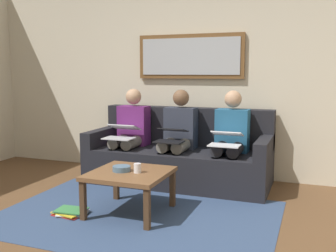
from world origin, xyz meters
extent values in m
cube|color=beige|center=(0.00, -2.60, 1.30)|extent=(6.00, 0.12, 2.60)
cube|color=#33476B|center=(0.00, -0.85, 0.00)|extent=(2.60, 1.80, 0.01)
cube|color=black|center=(0.00, -2.05, 0.21)|extent=(2.20, 0.90, 0.42)
cube|color=black|center=(0.00, -2.40, 0.66)|extent=(2.20, 0.20, 0.48)
cube|color=black|center=(-1.03, -2.05, 0.52)|extent=(0.14, 0.90, 0.20)
cube|color=black|center=(1.03, -2.05, 0.52)|extent=(0.14, 0.90, 0.20)
cube|color=brown|center=(0.00, -2.51, 1.55)|extent=(1.40, 0.04, 0.57)
cube|color=#B2B7BC|center=(0.00, -2.48, 1.55)|extent=(1.30, 0.01, 0.47)
cube|color=brown|center=(0.09, -0.90, 0.39)|extent=(0.72, 0.72, 0.04)
cube|color=#4C331E|center=(-0.23, -0.58, 0.19)|extent=(0.05, 0.05, 0.37)
cube|color=#4C331E|center=(0.41, -0.58, 0.19)|extent=(0.05, 0.05, 0.37)
cube|color=#4C331E|center=(-0.23, -1.22, 0.19)|extent=(0.05, 0.05, 0.37)
cube|color=#4C331E|center=(0.41, -1.22, 0.19)|extent=(0.05, 0.05, 0.37)
cylinder|color=silver|center=(0.00, -0.88, 0.46)|extent=(0.07, 0.07, 0.09)
cylinder|color=slate|center=(0.17, -0.89, 0.44)|extent=(0.17, 0.17, 0.05)
cube|color=#235B84|center=(-0.64, -2.15, 0.67)|extent=(0.38, 0.22, 0.50)
sphere|color=tan|center=(-0.64, -2.15, 1.04)|extent=(0.20, 0.20, 0.20)
cylinder|color=#232328|center=(-0.73, -1.94, 0.49)|extent=(0.14, 0.42, 0.14)
cylinder|color=#232328|center=(-0.55, -1.94, 0.49)|extent=(0.14, 0.42, 0.14)
cylinder|color=#232328|center=(-0.73, -1.73, 0.21)|extent=(0.11, 0.11, 0.42)
cylinder|color=#232328|center=(-0.55, -1.73, 0.21)|extent=(0.11, 0.11, 0.42)
cube|color=white|center=(-0.64, -1.73, 0.57)|extent=(0.33, 0.21, 0.01)
cube|color=white|center=(-0.64, -1.87, 0.67)|extent=(0.33, 0.21, 0.08)
cube|color=#A5C6EA|center=(-0.64, -1.87, 0.68)|extent=(0.30, 0.18, 0.06)
cube|color=#2D3342|center=(0.00, -2.15, 0.67)|extent=(0.38, 0.22, 0.50)
sphere|color=brown|center=(0.00, -2.15, 1.04)|extent=(0.20, 0.20, 0.20)
cylinder|color=gray|center=(-0.09, -1.94, 0.49)|extent=(0.14, 0.42, 0.14)
cylinder|color=gray|center=(0.09, -1.94, 0.49)|extent=(0.14, 0.42, 0.14)
cylinder|color=gray|center=(-0.09, -1.73, 0.21)|extent=(0.11, 0.11, 0.42)
cylinder|color=gray|center=(0.09, -1.73, 0.21)|extent=(0.11, 0.11, 0.42)
cube|color=black|center=(0.00, -1.73, 0.57)|extent=(0.32, 0.23, 0.01)
cube|color=black|center=(0.00, -1.87, 0.68)|extent=(0.32, 0.22, 0.06)
cube|color=#A5C6EA|center=(0.00, -1.87, 0.69)|extent=(0.29, 0.19, 0.05)
cube|color=#66236B|center=(0.64, -2.15, 0.67)|extent=(0.38, 0.22, 0.50)
sphere|color=tan|center=(0.64, -2.15, 1.04)|extent=(0.20, 0.20, 0.20)
cylinder|color=gray|center=(0.55, -1.94, 0.49)|extent=(0.14, 0.42, 0.14)
cylinder|color=gray|center=(0.73, -1.94, 0.49)|extent=(0.14, 0.42, 0.14)
cylinder|color=gray|center=(0.55, -1.73, 0.21)|extent=(0.11, 0.11, 0.42)
cylinder|color=gray|center=(0.73, -1.73, 0.21)|extent=(0.11, 0.11, 0.42)
cube|color=silver|center=(0.64, -1.73, 0.57)|extent=(0.36, 0.23, 0.01)
cube|color=silver|center=(0.64, -1.88, 0.68)|extent=(0.36, 0.22, 0.09)
cube|color=#A5C6EA|center=(0.64, -1.88, 0.69)|extent=(0.32, 0.19, 0.07)
cube|color=red|center=(0.61, -0.64, 0.01)|extent=(0.30, 0.23, 0.01)
cube|color=white|center=(0.58, -0.66, 0.02)|extent=(0.33, 0.27, 0.01)
cube|color=yellow|center=(0.61, -0.64, 0.03)|extent=(0.31, 0.25, 0.01)
cube|color=#33569E|center=(0.60, -0.66, 0.04)|extent=(0.29, 0.21, 0.01)
cube|color=#3D8C4C|center=(0.59, -0.65, 0.05)|extent=(0.30, 0.22, 0.01)
camera|label=1|loc=(-1.53, 2.37, 1.35)|focal=41.85mm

